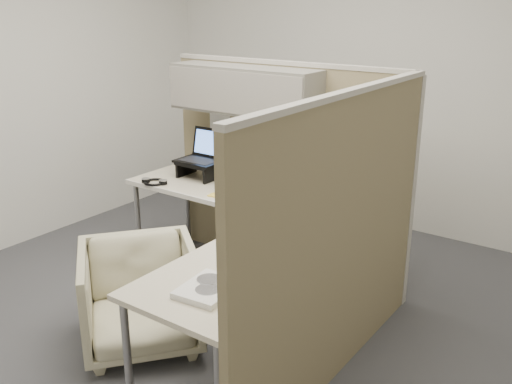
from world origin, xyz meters
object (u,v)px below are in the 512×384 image
Objects in this scene: office_chair at (140,292)px; keyboard at (276,204)px; desk at (248,222)px; monitor_left at (291,155)px.

keyboard is at bearing 15.91° from office_chair.
desk is at bearing 11.28° from office_chair.
desk is 4.29× the size of monitor_left.
keyboard is (0.39, 0.91, 0.39)m from office_chair.
monitor_left is at bearing 25.19° from office_chair.
desk is 0.81m from office_chair.
keyboard reaches higher than desk.
desk is at bearing -98.76° from monitor_left.
monitor_left is 0.41m from keyboard.
desk is 0.65m from monitor_left.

